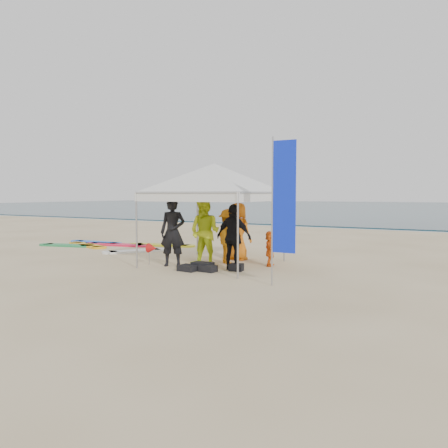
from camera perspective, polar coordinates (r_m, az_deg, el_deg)
ground at (r=11.38m, az=-11.27°, el=-6.66°), size 120.00×120.00×0.00m
ocean at (r=68.96m, az=22.75°, el=1.99°), size 160.00×84.00×0.08m
shoreline_foam at (r=27.78m, az=13.63°, el=-0.42°), size 160.00×1.20×0.01m
person_black_a at (r=12.60m, az=-6.72°, el=-1.08°), size 0.84×0.70×1.96m
person_yellow at (r=12.62m, az=-2.51°, el=-1.07°), size 0.96×0.75×1.95m
person_orange_a at (r=13.02m, az=0.56°, el=-1.62°), size 1.21×1.10×1.63m
person_black_b at (r=11.90m, az=1.29°, el=-1.72°), size 1.09×0.52×1.81m
person_orange_b at (r=13.71m, az=1.85°, el=-0.96°), size 0.96×0.70×1.81m
person_seated at (r=12.64m, az=6.06°, el=-3.21°), size 0.56×0.99×1.02m
canopy_tent at (r=12.79m, az=-1.31°, el=7.85°), size 4.49×4.49×3.38m
feather_flag at (r=9.78m, az=7.70°, el=3.29°), size 0.57×0.04×3.36m
marker_pennant at (r=12.90m, az=-9.35°, el=-3.15°), size 0.28×0.28×0.64m
gear_pile at (r=11.87m, az=-2.48°, el=-5.67°), size 1.60×0.99×0.22m
surfboard_spread at (r=17.89m, az=-14.55°, el=-2.72°), size 5.40×3.32×0.07m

